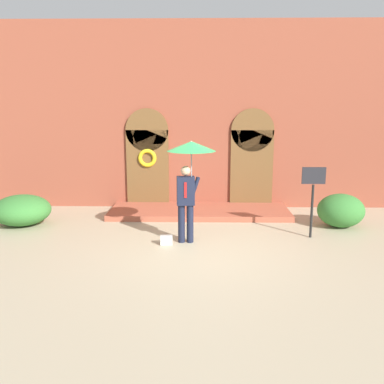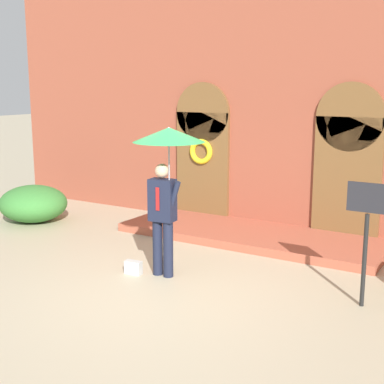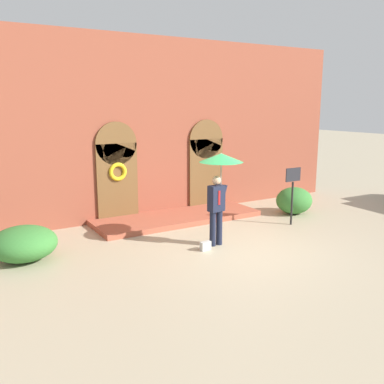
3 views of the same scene
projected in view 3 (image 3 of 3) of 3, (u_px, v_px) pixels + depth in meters
name	position (u px, v px, depth m)	size (l,w,h in m)	color
ground_plane	(236.00, 248.00, 10.78)	(80.00, 80.00, 0.00)	tan
building_facade	(160.00, 132.00, 13.72)	(14.00, 2.30, 5.60)	brown
person_with_umbrella	(220.00, 171.00, 10.66)	(1.10, 1.10, 2.36)	#191E33
handbag	(206.00, 246.00, 10.59)	(0.28, 0.12, 0.22)	#B7B7B2
sign_post	(293.00, 187.00, 12.63)	(0.56, 0.06, 1.72)	black
shrub_left	(24.00, 244.00, 9.85)	(1.52, 1.44, 0.81)	#387A33
shrub_right	(294.00, 200.00, 14.07)	(1.21, 1.12, 0.88)	#387A33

